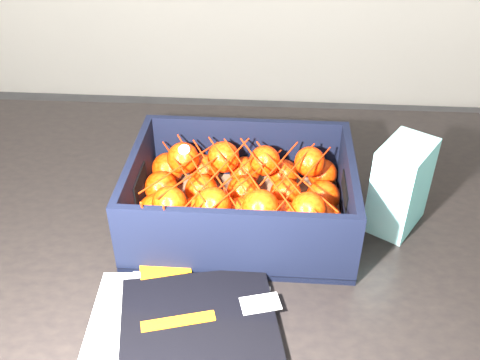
# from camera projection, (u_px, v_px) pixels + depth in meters

# --- Properties ---
(table) EXTENTS (1.21, 0.81, 0.75)m
(table) POSITION_uv_depth(u_px,v_px,m) (200.00, 254.00, 1.01)
(table) COLOR black
(table) RESTS_ON ground
(magazine_stack) EXTENTS (0.30, 0.35, 0.02)m
(magazine_stack) POSITION_uv_depth(u_px,v_px,m) (180.00, 354.00, 0.70)
(magazine_stack) COLOR silver
(magazine_stack) RESTS_ON table
(produce_crate) EXTENTS (0.36, 0.27, 0.13)m
(produce_crate) POSITION_uv_depth(u_px,v_px,m) (241.00, 203.00, 0.91)
(produce_crate) COLOR brown
(produce_crate) RESTS_ON table
(clementine_heap) EXTENTS (0.34, 0.25, 0.10)m
(clementine_heap) POSITION_uv_depth(u_px,v_px,m) (241.00, 199.00, 0.90)
(clementine_heap) COLOR red
(clementine_heap) RESTS_ON produce_crate
(mesh_net) EXTENTS (0.30, 0.24, 0.09)m
(mesh_net) POSITION_uv_depth(u_px,v_px,m) (236.00, 177.00, 0.87)
(mesh_net) COLOR red
(mesh_net) RESTS_ON clementine_heap
(retail_carton) EXTENTS (0.11, 0.12, 0.15)m
(retail_carton) POSITION_uv_depth(u_px,v_px,m) (400.00, 186.00, 0.89)
(retail_carton) COLOR silver
(retail_carton) RESTS_ON table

